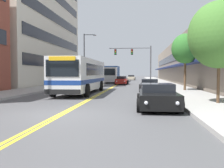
{
  "coord_description": "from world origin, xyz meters",
  "views": [
    {
      "loc": [
        3.35,
        -10.57,
        1.79
      ],
      "look_at": [
        -0.12,
        21.45,
        0.38
      ],
      "focal_mm": 40.0,
      "sensor_mm": 36.0,
      "label": 1
    }
  ],
  "objects_px": {
    "car_charcoal_parked_right_mid": "(149,85)",
    "traffic_signal_mast": "(136,57)",
    "street_lamp_left_far": "(86,55)",
    "street_tree_right_mid": "(185,49)",
    "box_truck": "(111,74)",
    "car_dark_grey_parked_left_mid": "(79,82)",
    "city_bus": "(82,74)",
    "car_red_moving_second": "(122,80)",
    "street_lamp_left_near": "(0,23)",
    "car_beige_parked_left_near": "(91,80)",
    "street_tree_right_near": "(219,35)",
    "car_black_parked_right_foreground": "(158,96)",
    "car_champagne_moving_lead": "(131,78)"
  },
  "relations": [
    {
      "from": "car_champagne_moving_lead",
      "to": "car_dark_grey_parked_left_mid",
      "type": "bearing_deg",
      "value": -99.89
    },
    {
      "from": "car_beige_parked_left_near",
      "to": "street_lamp_left_far",
      "type": "xyz_separation_m",
      "value": [
        -0.65,
        -1.06,
        4.13
      ]
    },
    {
      "from": "box_truck",
      "to": "street_lamp_left_near",
      "type": "relative_size",
      "value": 0.89
    },
    {
      "from": "city_bus",
      "to": "car_dark_grey_parked_left_mid",
      "type": "bearing_deg",
      "value": 105.26
    },
    {
      "from": "car_charcoal_parked_right_mid",
      "to": "box_truck",
      "type": "xyz_separation_m",
      "value": [
        -6.09,
        20.68,
        1.04
      ]
    },
    {
      "from": "street_lamp_left_far",
      "to": "street_tree_right_near",
      "type": "relative_size",
      "value": 1.45
    },
    {
      "from": "car_beige_parked_left_near",
      "to": "traffic_signal_mast",
      "type": "distance_m",
      "value": 8.18
    },
    {
      "from": "car_beige_parked_left_near",
      "to": "street_lamp_left_near",
      "type": "height_order",
      "value": "street_lamp_left_near"
    },
    {
      "from": "city_bus",
      "to": "car_red_moving_second",
      "type": "bearing_deg",
      "value": 82.23
    },
    {
      "from": "car_dark_grey_parked_left_mid",
      "to": "traffic_signal_mast",
      "type": "bearing_deg",
      "value": 49.6
    },
    {
      "from": "car_dark_grey_parked_left_mid",
      "to": "traffic_signal_mast",
      "type": "relative_size",
      "value": 0.65
    },
    {
      "from": "box_truck",
      "to": "city_bus",
      "type": "bearing_deg",
      "value": -90.14
    },
    {
      "from": "car_charcoal_parked_right_mid",
      "to": "street_lamp_left_near",
      "type": "height_order",
      "value": "street_lamp_left_near"
    },
    {
      "from": "car_charcoal_parked_right_mid",
      "to": "street_lamp_left_near",
      "type": "bearing_deg",
      "value": -131.34
    },
    {
      "from": "street_tree_right_mid",
      "to": "car_dark_grey_parked_left_mid",
      "type": "bearing_deg",
      "value": 149.25
    },
    {
      "from": "car_dark_grey_parked_left_mid",
      "to": "box_truck",
      "type": "height_order",
      "value": "box_truck"
    },
    {
      "from": "car_red_moving_second",
      "to": "box_truck",
      "type": "distance_m",
      "value": 6.57
    },
    {
      "from": "street_tree_right_near",
      "to": "city_bus",
      "type": "bearing_deg",
      "value": 139.97
    },
    {
      "from": "street_tree_right_mid",
      "to": "box_truck",
      "type": "bearing_deg",
      "value": 114.17
    },
    {
      "from": "street_lamp_left_near",
      "to": "street_tree_right_mid",
      "type": "distance_m",
      "value": 16.35
    },
    {
      "from": "car_red_moving_second",
      "to": "box_truck",
      "type": "bearing_deg",
      "value": 111.07
    },
    {
      "from": "car_dark_grey_parked_left_mid",
      "to": "street_tree_right_near",
      "type": "bearing_deg",
      "value": -55.67
    },
    {
      "from": "city_bus",
      "to": "traffic_signal_mast",
      "type": "distance_m",
      "value": 19.1
    },
    {
      "from": "street_tree_right_near",
      "to": "street_tree_right_mid",
      "type": "bearing_deg",
      "value": 89.5
    },
    {
      "from": "car_black_parked_right_foreground",
      "to": "street_lamp_left_near",
      "type": "relative_size",
      "value": 0.59
    },
    {
      "from": "city_bus",
      "to": "car_black_parked_right_foreground",
      "type": "xyz_separation_m",
      "value": [
        6.07,
        -9.12,
        -1.08
      ]
    },
    {
      "from": "car_beige_parked_left_near",
      "to": "car_red_moving_second",
      "type": "bearing_deg",
      "value": -5.68
    },
    {
      "from": "car_beige_parked_left_near",
      "to": "car_charcoal_parked_right_mid",
      "type": "bearing_deg",
      "value": -59.92
    },
    {
      "from": "city_bus",
      "to": "car_dark_grey_parked_left_mid",
      "type": "distance_m",
      "value": 10.19
    },
    {
      "from": "street_lamp_left_far",
      "to": "street_tree_right_mid",
      "type": "xyz_separation_m",
      "value": [
        12.76,
        -14.41,
        -0.61
      ]
    },
    {
      "from": "car_black_parked_right_foreground",
      "to": "box_truck",
      "type": "bearing_deg",
      "value": 100.41
    },
    {
      "from": "box_truck",
      "to": "street_tree_right_mid",
      "type": "relative_size",
      "value": 1.34
    },
    {
      "from": "street_tree_right_near",
      "to": "street_lamp_left_far",
      "type": "bearing_deg",
      "value": 117.01
    },
    {
      "from": "car_beige_parked_left_near",
      "to": "car_charcoal_parked_right_mid",
      "type": "relative_size",
      "value": 1.03
    },
    {
      "from": "street_lamp_left_near",
      "to": "street_tree_right_near",
      "type": "relative_size",
      "value": 1.47
    },
    {
      "from": "car_charcoal_parked_right_mid",
      "to": "street_tree_right_mid",
      "type": "distance_m",
      "value": 4.9
    },
    {
      "from": "street_lamp_left_near",
      "to": "car_beige_parked_left_near",
      "type": "bearing_deg",
      "value": 88.69
    },
    {
      "from": "car_beige_parked_left_near",
      "to": "box_truck",
      "type": "xyz_separation_m",
      "value": [
        2.67,
        5.56,
        1.01
      ]
    },
    {
      "from": "street_lamp_left_far",
      "to": "street_tree_right_mid",
      "type": "distance_m",
      "value": 19.26
    },
    {
      "from": "car_charcoal_parked_right_mid",
      "to": "traffic_signal_mast",
      "type": "relative_size",
      "value": 0.69
    },
    {
      "from": "street_tree_right_mid",
      "to": "car_charcoal_parked_right_mid",
      "type": "bearing_deg",
      "value": 173.98
    },
    {
      "from": "car_dark_grey_parked_left_mid",
      "to": "street_lamp_left_near",
      "type": "height_order",
      "value": "street_lamp_left_near"
    },
    {
      "from": "car_charcoal_parked_right_mid",
      "to": "car_champagne_moving_lead",
      "type": "xyz_separation_m",
      "value": [
        -3.02,
        40.05,
        0.05
      ]
    },
    {
      "from": "car_dark_grey_parked_left_mid",
      "to": "city_bus",
      "type": "bearing_deg",
      "value": -74.74
    },
    {
      "from": "street_tree_right_near",
      "to": "street_lamp_left_near",
      "type": "bearing_deg",
      "value": 179.22
    },
    {
      "from": "box_truck",
      "to": "street_tree_right_mid",
      "type": "distance_m",
      "value": 23.19
    },
    {
      "from": "car_dark_grey_parked_left_mid",
      "to": "street_tree_right_mid",
      "type": "bearing_deg",
      "value": -30.75
    },
    {
      "from": "car_black_parked_right_foreground",
      "to": "car_champagne_moving_lead",
      "type": "bearing_deg",
      "value": 93.24
    },
    {
      "from": "city_bus",
      "to": "traffic_signal_mast",
      "type": "height_order",
      "value": "traffic_signal_mast"
    },
    {
      "from": "car_red_moving_second",
      "to": "car_black_parked_right_foreground",
      "type": "bearing_deg",
      "value": -82.14
    }
  ]
}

